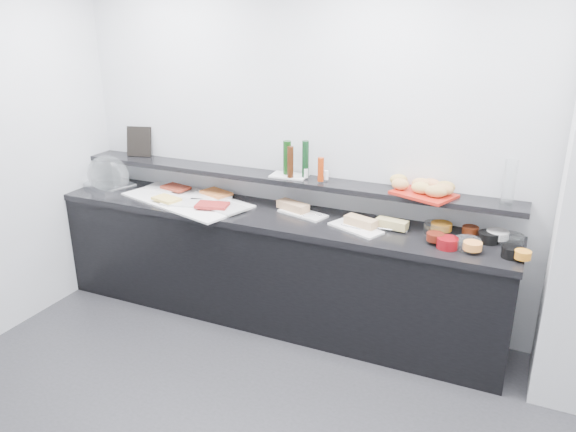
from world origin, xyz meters
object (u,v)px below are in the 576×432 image
at_px(framed_print, 139,142).
at_px(carafe, 509,182).
at_px(sandwich_plate_mid, 356,228).
at_px(condiment_tray, 289,176).
at_px(cloche_base, 107,184).
at_px(bread_tray, 424,194).

xyz_separation_m(framed_print, carafe, (3.05, -0.04, 0.02)).
distance_m(sandwich_plate_mid, condiment_tray, 0.72).
xyz_separation_m(sandwich_plate_mid, carafe, (0.96, 0.25, 0.39)).
bearing_deg(cloche_base, bread_tray, 21.72).
bearing_deg(carafe, framed_print, 179.17).
distance_m(sandwich_plate_mid, framed_print, 2.14).
distance_m(cloche_base, sandwich_plate_mid, 2.31).
xyz_separation_m(sandwich_plate_mid, framed_print, (-2.09, 0.29, 0.37)).
relative_size(cloche_base, bread_tray, 1.13).
bearing_deg(bread_tray, carafe, 26.13).
bearing_deg(carafe, condiment_tray, -179.93).
bearing_deg(sandwich_plate_mid, framed_print, -164.44).
bearing_deg(bread_tray, sandwich_plate_mid, -134.03).
relative_size(bread_tray, carafe, 1.34).
xyz_separation_m(condiment_tray, bread_tray, (1.05, -0.05, 0.00)).
xyz_separation_m(framed_print, bread_tray, (2.51, -0.09, -0.12)).
bearing_deg(bread_tray, framed_print, -161.31).
height_order(sandwich_plate_mid, bread_tray, bread_tray).
distance_m(cloche_base, carafe, 3.29).
bearing_deg(sandwich_plate_mid, cloche_base, -158.43).
height_order(sandwich_plate_mid, framed_print, framed_print).
height_order(sandwich_plate_mid, carafe, carafe).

